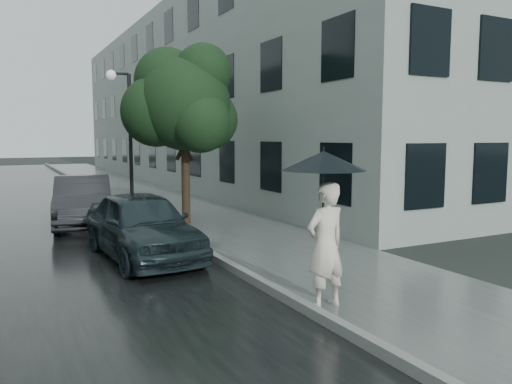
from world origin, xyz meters
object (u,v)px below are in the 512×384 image
lamp_post (125,131)px  car_far (83,201)px  pedestrian (326,245)px  car_near (142,225)px  street_tree (183,103)px

lamp_post → car_far: bearing=-115.4°
pedestrian → car_near: bearing=-76.3°
lamp_post → car_far: (-1.69, -1.99, -1.97)m
pedestrian → car_near: (-1.60, 4.19, -0.24)m
street_tree → lamp_post: (-1.01, 2.90, -0.77)m
lamp_post → car_near: lamp_post is taller
pedestrian → car_near: 4.49m
street_tree → lamp_post: street_tree is taller
car_near → street_tree: bearing=55.5°
street_tree → car_far: street_tree is taller
car_near → car_far: bearing=92.7°
street_tree → car_far: (-2.69, 0.92, -2.74)m
pedestrian → street_tree: street_tree is taller
car_near → lamp_post: bearing=76.2°
street_tree → car_near: bearing=-121.0°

